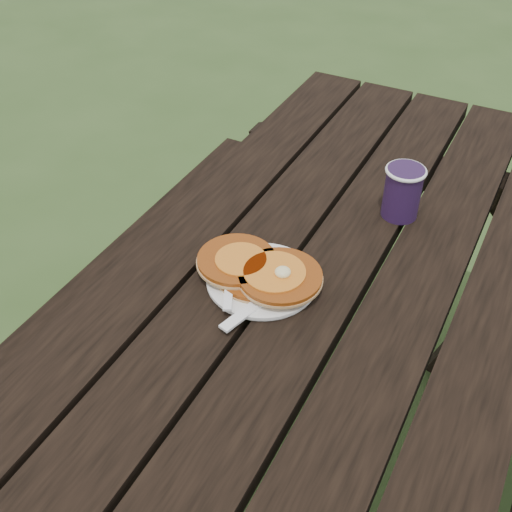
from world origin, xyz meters
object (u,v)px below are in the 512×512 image
at_px(picnic_table, 299,432).
at_px(pancake_stack, 259,270).
at_px(plate, 262,280).
at_px(coffee_cup, 403,189).

distance_m(picnic_table, pancake_stack, 0.42).
bearing_deg(picnic_table, pancake_stack, 171.77).
height_order(plate, coffee_cup, coffee_cup).
bearing_deg(plate, picnic_table, -7.31).
height_order(picnic_table, plate, plate).
bearing_deg(pancake_stack, picnic_table, -8.23).
relative_size(picnic_table, pancake_stack, 7.56).
xyz_separation_m(picnic_table, plate, (-0.10, 0.01, 0.39)).
bearing_deg(coffee_cup, picnic_table, -100.04).
distance_m(pancake_stack, coffee_cup, 0.36).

